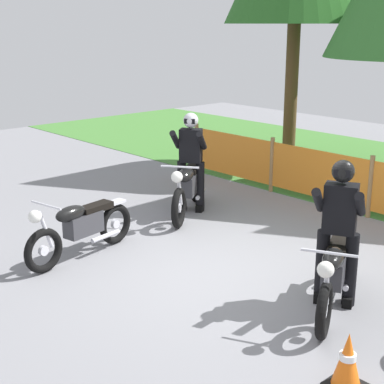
# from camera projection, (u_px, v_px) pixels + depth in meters

# --- Properties ---
(ground) EXTENTS (24.00, 24.00, 0.02)m
(ground) POSITION_uv_depth(u_px,v_px,m) (225.00, 274.00, 7.57)
(ground) COLOR gray
(barrier_fence) EXTENTS (8.51, 0.08, 1.05)m
(barrier_fence) POSITION_uv_depth(u_px,v_px,m) (370.00, 186.00, 9.60)
(barrier_fence) COLOR #997547
(barrier_fence) RESTS_ON ground
(motorcycle_lead) EXTENTS (1.00, 1.77, 0.91)m
(motorcycle_lead) POSITION_uv_depth(u_px,v_px,m) (334.00, 273.00, 6.48)
(motorcycle_lead) COLOR black
(motorcycle_lead) RESTS_ON ground
(motorcycle_trailing) EXTENTS (1.30, 1.74, 0.98)m
(motorcycle_trailing) POSITION_uv_depth(u_px,v_px,m) (188.00, 187.00, 9.78)
(motorcycle_trailing) COLOR black
(motorcycle_trailing) RESTS_ON ground
(motorcycle_third) EXTENTS (0.61, 1.89, 0.90)m
(motorcycle_third) POSITION_uv_depth(u_px,v_px,m) (80.00, 227.00, 7.97)
(motorcycle_third) COLOR black
(motorcycle_third) RESTS_ON ground
(rider_lead) EXTENTS (0.70, 0.78, 1.69)m
(rider_lead) POSITION_uv_depth(u_px,v_px,m) (339.00, 224.00, 6.53)
(rider_lead) COLOR black
(rider_lead) RESTS_ON ground
(rider_trailing) EXTENTS (0.72, 0.73, 1.69)m
(rider_trailing) POSITION_uv_depth(u_px,v_px,m) (191.00, 159.00, 9.85)
(rider_trailing) COLOR black
(rider_trailing) RESTS_ON ground
(traffic_cone) EXTENTS (0.32, 0.32, 0.53)m
(traffic_cone) POSITION_uv_depth(u_px,v_px,m) (347.00, 361.00, 5.14)
(traffic_cone) COLOR black
(traffic_cone) RESTS_ON ground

